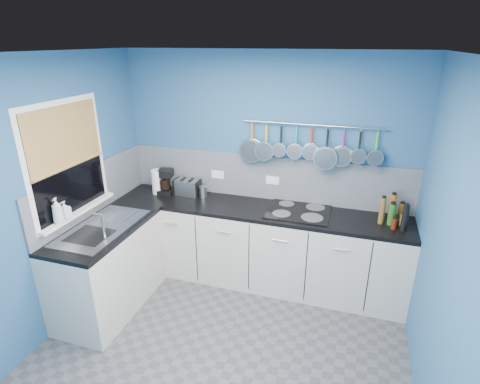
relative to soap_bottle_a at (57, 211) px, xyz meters
The scene contains 44 objects.
floor 1.93m from the soap_bottle_a, ahead, with size 3.20×3.00×0.02m, color #47474C.
ceiling 2.03m from the soap_bottle_a, ahead, with size 3.20×3.00×0.02m, color white.
wall_back 2.13m from the soap_bottle_a, 44.12° to the left, with size 3.20×0.02×2.50m, color #28547E.
wall_left 0.12m from the soap_bottle_a, 161.86° to the right, with size 0.02×3.00×2.50m, color #28547E.
wall_right 3.14m from the soap_bottle_a, ahead, with size 0.02×3.00×2.50m, color #28547E.
backsplash_back 2.12m from the soap_bottle_a, 43.69° to the left, with size 3.20×0.02×0.50m, color #9095A2.
backsplash_left 0.58m from the soap_bottle_a, 95.77° to the left, with size 0.02×1.80×0.50m, color #9095A2.
cabinet_run_back 2.07m from the soap_bottle_a, 37.49° to the left, with size 3.20×0.60×0.86m, color beige.
worktop_back 1.95m from the soap_bottle_a, 37.49° to the left, with size 3.20×0.60×0.04m, color black.
cabinet_run_left 0.82m from the soap_bottle_a, 49.97° to the left, with size 0.60×1.20×0.86m, color beige.
worktop_left 0.46m from the soap_bottle_a, 49.97° to the left, with size 0.60×1.20×0.04m, color black.
window_frame 0.47m from the soap_bottle_a, 99.33° to the left, with size 0.01×1.00×1.10m, color white.
window_glass 0.47m from the soap_bottle_a, 98.31° to the left, with size 0.01×0.90×1.00m, color black.
bamboo_blind 0.67m from the soap_bottle_a, 96.67° to the left, with size 0.01×0.90×0.55m, color tan.
window_sill 0.31m from the soap_bottle_a, 94.18° to the left, with size 0.10×0.98×0.03m, color white.
sink_unit 0.45m from the soap_bottle_a, 49.97° to the left, with size 0.50×0.95×0.01m, color silver.
mixer_tap 0.42m from the soap_bottle_a, 13.52° to the left, with size 0.12×0.08×0.26m, color silver, non-canonical shape.
socket_left 1.75m from the soap_bottle_a, 55.92° to the left, with size 0.15×0.01×0.09m, color white.
socket_right 2.18m from the soap_bottle_a, 41.63° to the left, with size 0.15×0.01×0.09m, color white.
pot_rail 2.55m from the soap_bottle_a, 35.04° to the left, with size 0.02×0.02×1.45m, color silver.
soap_bottle_a is the anchor object (origin of this frame).
soap_bottle_b 0.10m from the soap_bottle_a, 90.00° to the left, with size 0.08×0.08×0.17m, color white.
paper_towel 1.27m from the soap_bottle_a, 75.80° to the left, with size 0.13×0.13×0.29m, color white.
coffee_maker 1.32m from the soap_bottle_a, 72.21° to the left, with size 0.16×0.18×0.29m, color black, non-canonical shape.
toaster 1.47m from the soap_bottle_a, 63.20° to the left, with size 0.28×0.16×0.18m, color silver.
canister 1.56m from the soap_bottle_a, 56.23° to the left, with size 0.09×0.09×0.13m, color silver.
hob 2.33m from the soap_bottle_a, 31.67° to the left, with size 0.65×0.57×0.01m, color black.
pan_0 2.02m from the soap_bottle_a, 45.38° to the left, with size 0.26×0.06×0.45m, color silver, non-canonical shape.
pan_1 2.14m from the soap_bottle_a, 42.30° to the left, with size 0.21×0.11×0.40m, color silver, non-canonical shape.
pan_2 2.26m from the soap_bottle_a, 39.54° to the left, with size 0.15×0.11×0.34m, color silver, non-canonical shape.
pan_3 2.38m from the soap_bottle_a, 37.07° to the left, with size 0.17×0.08×0.36m, color silver, non-canonical shape.
pan_4 2.51m from the soap_bottle_a, 34.86° to the left, with size 0.17×0.06×0.36m, color silver, non-canonical shape.
pan_5 2.64m from the soap_bottle_a, 32.86° to the left, with size 0.25×0.11×0.44m, color silver, non-canonical shape.
pan_6 2.77m from the soap_bottle_a, 31.06° to the left, with size 0.21×0.07×0.40m, color silver, non-canonical shape.
pan_7 2.91m from the soap_bottle_a, 29.43° to the left, with size 0.16×0.10×0.35m, color silver, non-canonical shape.
pan_8 3.05m from the soap_bottle_a, 27.95° to the left, with size 0.16×0.10×0.35m, color silver, non-canonical shape.
condiment_0 3.26m from the soap_bottle_a, 23.81° to the left, with size 0.06×0.06×0.18m, color brown.
condiment_1 3.17m from the soap_bottle_a, 24.22° to the left, with size 0.06×0.06×0.27m, color #8C5914.
condiment_2 3.09m from the soap_bottle_a, 24.89° to the left, with size 0.05×0.05×0.13m, color #3F721E.
condiment_3 3.23m from the soap_bottle_a, 21.90° to the left, with size 0.06×0.06×0.11m, color olive.
condiment_4 3.12m from the soap_bottle_a, 22.42° to the left, with size 0.07×0.07×0.22m, color #265919.
condiment_5 3.03m from the soap_bottle_a, 23.01° to the left, with size 0.05×0.05×0.27m, color brown.
condiment_6 3.18m from the soap_bottle_a, 20.10° to the left, with size 0.06×0.06×0.26m, color black.
condiment_7 3.11m from the soap_bottle_a, 20.62° to the left, with size 0.05×0.05×0.11m, color #4C190C.
Camera 1 is at (0.95, -2.41, 2.58)m, focal length 28.45 mm.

